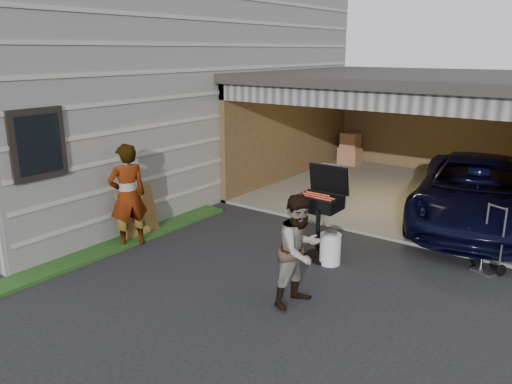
% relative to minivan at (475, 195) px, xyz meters
% --- Properties ---
extents(ground, '(80.00, 80.00, 0.00)m').
position_rel_minivan_xyz_m(ground, '(-2.60, -5.20, -0.66)').
color(ground, black).
rests_on(ground, ground).
extents(house, '(7.00, 11.00, 5.50)m').
position_rel_minivan_xyz_m(house, '(-8.60, -1.20, 2.09)').
color(house, '#474744').
rests_on(house, ground).
extents(groundcover_strip, '(0.50, 8.00, 0.06)m').
position_rel_minivan_xyz_m(groundcover_strip, '(-4.85, -6.20, -0.63)').
color(groundcover_strip, '#193814').
rests_on(groundcover_strip, ground).
extents(garage, '(6.80, 6.30, 2.90)m').
position_rel_minivan_xyz_m(garage, '(-1.84, 1.59, 1.21)').
color(garage, '#605E59').
rests_on(garage, ground).
extents(minivan, '(3.03, 5.06, 1.32)m').
position_rel_minivan_xyz_m(minivan, '(0.00, 0.00, 0.00)').
color(minivan, black).
rests_on(minivan, ground).
extents(woman, '(0.66, 0.79, 1.86)m').
position_rel_minivan_xyz_m(woman, '(-4.70, -4.67, 0.27)').
color(woman, silver).
rests_on(woman, ground).
extents(man, '(0.72, 0.85, 1.56)m').
position_rel_minivan_xyz_m(man, '(-1.14, -4.70, 0.12)').
color(man, '#46251B').
rests_on(man, ground).
extents(bbq_grill, '(0.70, 0.62, 1.56)m').
position_rel_minivan_xyz_m(bbq_grill, '(-1.70, -3.16, 0.27)').
color(bbq_grill, black).
rests_on(bbq_grill, ground).
extents(propane_tank, '(0.43, 0.43, 0.52)m').
position_rel_minivan_xyz_m(propane_tank, '(-1.42, -3.26, -0.40)').
color(propane_tank, white).
rests_on(propane_tank, ground).
extents(plywood_panel, '(0.23, 0.82, 0.90)m').
position_rel_minivan_xyz_m(plywood_panel, '(-4.94, -4.26, -0.21)').
color(plywood_panel, brown).
rests_on(plywood_panel, ground).
extents(hand_truck, '(0.50, 0.46, 1.10)m').
position_rel_minivan_xyz_m(hand_truck, '(0.74, -2.06, -0.45)').
color(hand_truck, slate).
rests_on(hand_truck, ground).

